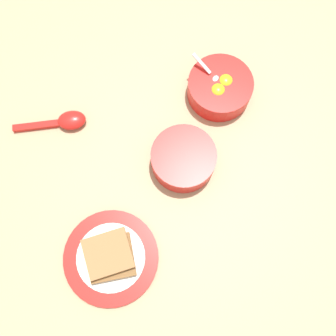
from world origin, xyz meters
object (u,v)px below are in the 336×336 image
Objects in this scene: toast_plate at (111,258)px; congee_bowl at (183,159)px; soup_spoon at (65,121)px; toast_sandwich at (109,256)px; egg_bowl at (220,88)px.

congee_bowl is at bearing 179.86° from toast_plate.
congee_bowl is (-0.08, 0.26, 0.02)m from soup_spoon.
toast_sandwich is 0.94× the size of congee_bowl.
egg_bowl reaches higher than soup_spoon.
congee_bowl is at bearing 179.50° from toast_sandwich.
congee_bowl reaches higher than toast_plate.
toast_sandwich is at bearing 57.09° from soup_spoon.
egg_bowl is at bearing -176.05° from toast_plate.
soup_spoon is (-0.17, -0.26, -0.01)m from toast_sandwich.
toast_plate is 1.40× the size of soup_spoon.
soup_spoon is 1.01× the size of congee_bowl.
toast_plate is (0.43, 0.03, -0.02)m from egg_bowl.
toast_plate is 1.41× the size of congee_bowl.
toast_plate is 1.50× the size of toast_sandwich.
egg_bowl is at bearing -170.52° from congee_bowl.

